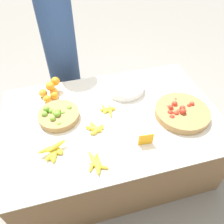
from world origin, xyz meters
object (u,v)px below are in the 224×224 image
object	(u,v)px
tomato_basket	(181,112)
metal_bowl	(125,87)
lime_bowl	(58,115)
price_sign	(146,139)
vendor_person	(61,52)

from	to	relation	value
tomato_basket	metal_bowl	world-z (taller)	tomato_basket
lime_bowl	price_sign	world-z (taller)	price_sign
metal_bowl	tomato_basket	bearing A→B (deg)	-51.19
price_sign	vendor_person	world-z (taller)	vendor_person
lime_bowl	vendor_person	xyz separation A→B (m)	(0.12, 0.88, 0.07)
tomato_basket	vendor_person	xyz separation A→B (m)	(-0.85, 1.11, 0.07)
metal_bowl	lime_bowl	bearing A→B (deg)	-161.80
lime_bowl	price_sign	distance (m)	0.72
price_sign	metal_bowl	bearing A→B (deg)	90.75
lime_bowl	tomato_basket	bearing A→B (deg)	-13.12
vendor_person	lime_bowl	bearing A→B (deg)	-97.81
price_sign	vendor_person	xyz separation A→B (m)	(-0.46, 1.31, 0.05)
tomato_basket	metal_bowl	xyz separation A→B (m)	(-0.35, 0.43, 0.00)
lime_bowl	metal_bowl	xyz separation A→B (m)	(0.62, 0.21, 0.00)
tomato_basket	vendor_person	bearing A→B (deg)	127.51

